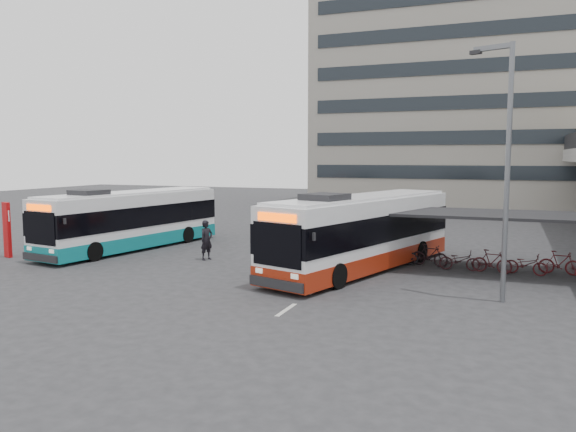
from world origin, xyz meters
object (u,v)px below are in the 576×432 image
(pedestrian, at_px, (207,240))
(lamp_post, at_px, (505,157))
(bus_main, at_px, (363,233))
(bus_teal, at_px, (132,220))

(pedestrian, distance_m, lamp_post, 14.19)
(lamp_post, bearing_deg, pedestrian, -172.50)
(bus_main, height_order, pedestrian, bus_main)
(bus_teal, distance_m, pedestrian, 5.56)
(bus_main, distance_m, bus_teal, 12.92)
(bus_teal, bearing_deg, bus_main, 4.63)
(bus_teal, xyz_separation_m, lamp_post, (18.59, -4.62, 3.39))
(pedestrian, bearing_deg, lamp_post, -83.55)
(bus_main, relative_size, lamp_post, 1.39)
(bus_main, xyz_separation_m, lamp_post, (5.70, -3.68, 3.32))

